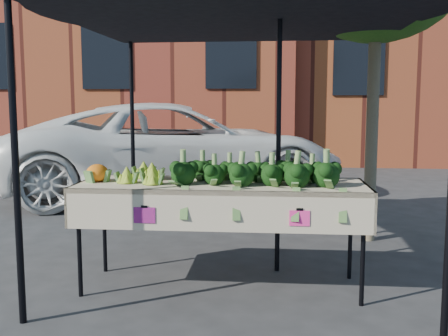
% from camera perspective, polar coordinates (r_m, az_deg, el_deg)
% --- Properties ---
extents(ground, '(90.00, 90.00, 0.00)m').
position_cam_1_polar(ground, '(4.73, -2.33, -12.20)').
color(ground, '#28282A').
extents(table, '(2.41, 0.84, 0.90)m').
position_cam_1_polar(table, '(4.46, -0.28, -7.34)').
color(table, '#C3B197').
rests_on(table, ground).
extents(canopy, '(3.16, 3.16, 2.74)m').
position_cam_1_polar(canopy, '(4.88, 1.85, 4.83)').
color(canopy, black).
rests_on(canopy, ground).
extents(broccoli_heap, '(1.36, 0.56, 0.25)m').
position_cam_1_polar(broccoli_heap, '(4.36, 3.35, 0.02)').
color(broccoli_heap, black).
rests_on(broccoli_heap, table).
extents(romanesco_cluster, '(0.43, 0.57, 0.20)m').
position_cam_1_polar(romanesco_cluster, '(4.51, -8.65, -0.17)').
color(romanesco_cluster, '#98AA2D').
rests_on(romanesco_cluster, table).
extents(cauliflower_pair, '(0.20, 0.20, 0.18)m').
position_cam_1_polar(cauliflower_pair, '(4.55, -13.62, -0.36)').
color(cauliflower_pair, orange).
rests_on(cauliflower_pair, table).
extents(vehicle, '(2.33, 2.97, 5.64)m').
position_cam_1_polar(vehicle, '(8.97, -5.56, 15.10)').
color(vehicle, white).
rests_on(vehicle, ground).
extents(street_tree, '(1.98, 1.98, 3.90)m').
position_cam_1_polar(street_tree, '(6.11, 16.02, 10.43)').
color(street_tree, '#1E4C14').
rests_on(street_tree, ground).
extents(building_left, '(12.00, 8.00, 9.00)m').
position_cam_1_polar(building_left, '(17.61, -13.29, 16.48)').
color(building_left, maroon).
rests_on(building_left, ground).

